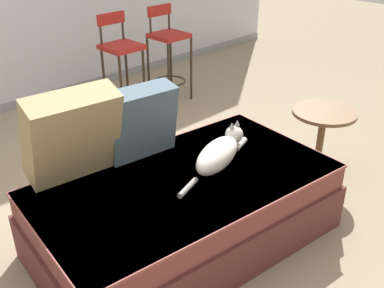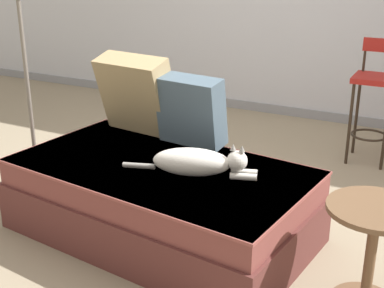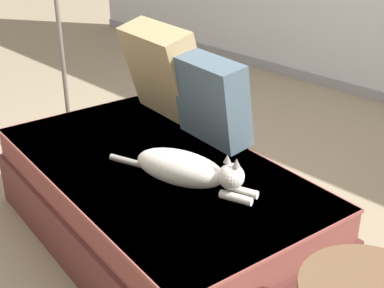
{
  "view_description": "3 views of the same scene",
  "coord_description": "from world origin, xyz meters",
  "px_view_note": "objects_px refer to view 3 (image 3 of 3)",
  "views": [
    {
      "loc": [
        -1.45,
        -1.92,
        1.76
      ],
      "look_at": [
        0.15,
        -0.3,
        0.56
      ],
      "focal_mm": 42.0,
      "sensor_mm": 36.0,
      "label": 1
    },
    {
      "loc": [
        1.42,
        -2.78,
        1.59
      ],
      "look_at": [
        0.15,
        -0.3,
        0.56
      ],
      "focal_mm": 50.0,
      "sensor_mm": 36.0,
      "label": 2
    },
    {
      "loc": [
        1.72,
        -1.8,
        1.59
      ],
      "look_at": [
        0.15,
        -0.3,
        0.56
      ],
      "focal_mm": 50.0,
      "sensor_mm": 36.0,
      "label": 3
    }
  ],
  "objects_px": {
    "throw_pillow_corner": "(164,71)",
    "couch": "(156,203)",
    "cat": "(186,169)",
    "throw_pillow_middle": "(212,100)"
  },
  "relations": [
    {
      "from": "couch",
      "to": "throw_pillow_corner",
      "type": "height_order",
      "value": "throw_pillow_corner"
    },
    {
      "from": "throw_pillow_corner",
      "to": "cat",
      "type": "bearing_deg",
      "value": -34.53
    },
    {
      "from": "couch",
      "to": "throw_pillow_middle",
      "type": "bearing_deg",
      "value": 89.35
    },
    {
      "from": "couch",
      "to": "throw_pillow_corner",
      "type": "distance_m",
      "value": 0.76
    },
    {
      "from": "throw_pillow_corner",
      "to": "cat",
      "type": "relative_size",
      "value": 0.71
    },
    {
      "from": "throw_pillow_corner",
      "to": "throw_pillow_middle",
      "type": "distance_m",
      "value": 0.43
    },
    {
      "from": "couch",
      "to": "cat",
      "type": "height_order",
      "value": "cat"
    },
    {
      "from": "throw_pillow_corner",
      "to": "couch",
      "type": "bearing_deg",
      "value": -45.88
    },
    {
      "from": "throw_pillow_middle",
      "to": "cat",
      "type": "bearing_deg",
      "value": -58.99
    },
    {
      "from": "throw_pillow_corner",
      "to": "throw_pillow_middle",
      "type": "bearing_deg",
      "value": -7.1
    }
  ]
}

